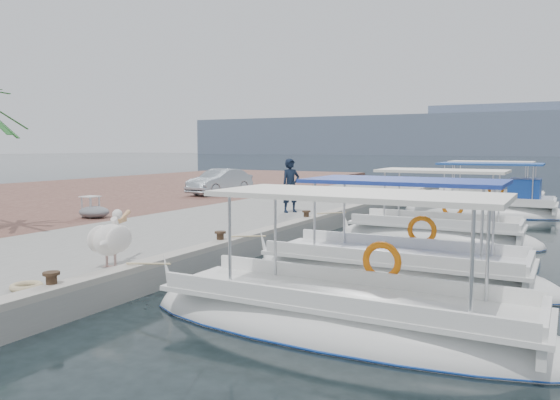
% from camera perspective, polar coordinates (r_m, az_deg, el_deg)
% --- Properties ---
extents(ground, '(400.00, 400.00, 0.00)m').
position_cam_1_polar(ground, '(16.57, 1.63, -4.55)').
color(ground, black).
rests_on(ground, ground).
extents(concrete_quay, '(6.00, 40.00, 0.50)m').
position_cam_1_polar(concrete_quay, '(22.29, 0.44, -1.29)').
color(concrete_quay, gray).
rests_on(concrete_quay, ground).
extents(quay_curb, '(0.44, 40.00, 0.12)m').
position_cam_1_polar(quay_curb, '(21.12, 7.15, -0.87)').
color(quay_curb, '#9F998D').
rests_on(quay_curb, concrete_quay).
extents(cobblestone_strip, '(4.00, 40.00, 0.50)m').
position_cam_1_polar(cobblestone_strip, '(24.98, -9.77, -0.63)').
color(cobblestone_strip, brown).
rests_on(cobblestone_strip, ground).
extents(land_backing, '(16.00, 60.00, 0.48)m').
position_cam_1_polar(land_backing, '(32.08, -24.03, 0.31)').
color(land_backing, brown).
rests_on(land_backing, ground).
extents(fishing_caique_a, '(7.28, 2.03, 2.83)m').
position_cam_1_polar(fishing_caique_a, '(8.83, 6.73, -12.86)').
color(fishing_caique_a, white).
rests_on(fishing_caique_a, ground).
extents(fishing_caique_b, '(6.82, 2.36, 2.83)m').
position_cam_1_polar(fishing_caique_b, '(12.20, 11.94, -7.75)').
color(fishing_caique_b, white).
rests_on(fishing_caique_b, ground).
extents(fishing_caique_c, '(6.20, 2.16, 2.83)m').
position_cam_1_polar(fishing_caique_c, '(17.46, 15.95, -3.83)').
color(fishing_caique_c, white).
rests_on(fishing_caique_c, ground).
extents(fishing_caique_d, '(6.95, 2.51, 2.83)m').
position_cam_1_polar(fishing_caique_d, '(25.16, 20.84, -1.00)').
color(fishing_caique_d, white).
rests_on(fishing_caique_d, ground).
extents(fishing_caique_e, '(6.30, 2.13, 2.83)m').
position_cam_1_polar(fishing_caique_e, '(28.29, 20.78, -0.45)').
color(fishing_caique_e, white).
rests_on(fishing_caique_e, ground).
extents(mooring_bollards, '(0.28, 20.28, 0.33)m').
position_cam_1_polar(mooring_bollards, '(17.95, 2.77, -1.54)').
color(mooring_bollards, black).
rests_on(mooring_bollards, concrete_quay).
extents(pelican, '(0.83, 1.44, 1.13)m').
position_cam_1_polar(pelican, '(11.51, -17.24, -3.83)').
color(pelican, tan).
rests_on(pelican, concrete_quay).
extents(fisherman, '(0.79, 0.87, 1.99)m').
position_cam_1_polar(fisherman, '(20.08, 1.13, 1.52)').
color(fisherman, black).
rests_on(fisherman, concrete_quay).
extents(parked_car, '(1.70, 4.01, 1.29)m').
position_cam_1_polar(parked_car, '(28.04, -6.30, 1.92)').
color(parked_car, '#A4B1BC').
rests_on(parked_car, cobblestone_strip).
extents(tarp_bundle, '(1.10, 0.90, 0.40)m').
position_cam_1_polar(tarp_bundle, '(19.65, -18.85, -1.19)').
color(tarp_bundle, slate).
rests_on(tarp_bundle, cobblestone_strip).
extents(folding_table, '(0.55, 0.55, 0.73)m').
position_cam_1_polar(folding_table, '(19.81, -19.20, -0.21)').
color(folding_table, silver).
rests_on(folding_table, cobblestone_strip).
extents(rope_coil, '(0.54, 0.54, 0.10)m').
position_cam_1_polar(rope_coil, '(10.33, -24.98, -8.17)').
color(rope_coil, '#C6B284').
rests_on(rope_coil, concrete_quay).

